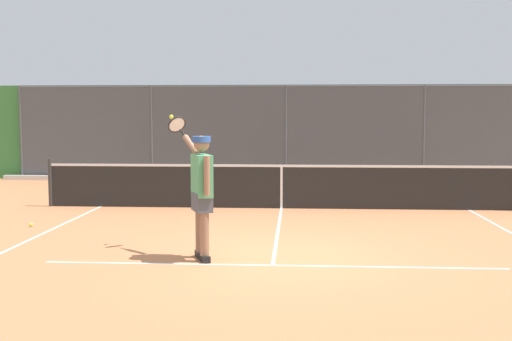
{
  "coord_description": "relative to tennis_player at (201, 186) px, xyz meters",
  "views": [
    {
      "loc": [
        -0.3,
        8.85,
        2.03
      ],
      "look_at": [
        0.4,
        -2.22,
        1.05
      ],
      "focal_mm": 43.72,
      "sensor_mm": 36.0,
      "label": 1
    }
  ],
  "objects": [
    {
      "name": "ground_plane",
      "position": [
        -1.02,
        -0.23,
        -1.04
      ],
      "size": [
        60.0,
        60.0,
        0.0
      ],
      "primitive_type": "plane",
      "color": "#C67A4C"
    },
    {
      "name": "court_line_markings",
      "position": [
        -1.02,
        0.61,
        -1.04
      ],
      "size": [
        8.13,
        9.55,
        0.01
      ],
      "color": "white",
      "rests_on": "ground"
    },
    {
      "name": "fence_backdrop",
      "position": [
        -1.02,
        -11.25,
        0.44
      ],
      "size": [
        19.78,
        1.37,
        2.98
      ],
      "color": "#474C51",
      "rests_on": "ground"
    },
    {
      "name": "tennis_net",
      "position": [
        -1.02,
        -4.93,
        -0.54
      ],
      "size": [
        10.45,
        0.09,
        1.07
      ],
      "color": "#2D2D2D",
      "rests_on": "ground"
    },
    {
      "name": "tennis_player",
      "position": [
        0.0,
        0.0,
        0.0
      ],
      "size": [
        0.85,
        1.26,
        2.04
      ],
      "rotation": [
        0.0,
        0.0,
        -1.19
      ],
      "color": "black",
      "rests_on": "ground"
    },
    {
      "name": "tennis_ball_mid_court",
      "position": [
        3.53,
        -2.4,
        -1.01
      ],
      "size": [
        0.07,
        0.07,
        0.07
      ],
      "primitive_type": "sphere",
      "color": "#D6E042",
      "rests_on": "ground"
    }
  ]
}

